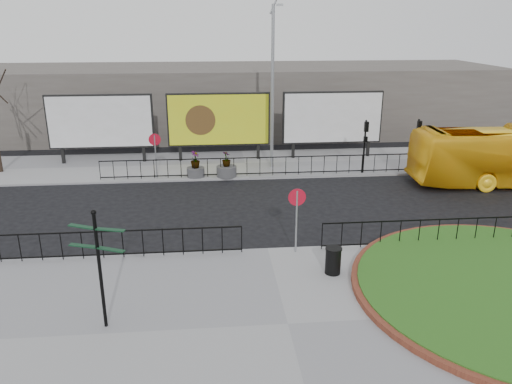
{
  "coord_description": "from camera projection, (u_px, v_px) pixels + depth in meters",
  "views": [
    {
      "loc": [
        -2.02,
        -17.02,
        8.24
      ],
      "look_at": [
        -0.3,
        1.55,
        1.85
      ],
      "focal_mm": 35.0,
      "sensor_mm": 36.0,
      "label": 1
    }
  ],
  "objects": [
    {
      "name": "pavement_near",
      "position": [
        288.0,
        326.0,
        14.15
      ],
      "size": [
        30.0,
        10.0,
        0.12
      ],
      "primitive_type": "cube",
      "color": "gray",
      "rests_on": "ground"
    },
    {
      "name": "signal_pole_b",
      "position": [
        418.0,
        137.0,
        27.82
      ],
      "size": [
        0.22,
        0.26,
        3.0
      ],
      "color": "black",
      "rests_on": "pavement_far"
    },
    {
      "name": "railing_near_left",
      "position": [
        102.0,
        244.0,
        17.85
      ],
      "size": [
        10.0,
        0.1,
        1.1
      ],
      "primitive_type": null,
      "color": "black",
      "rests_on": "pavement_near"
    },
    {
      "name": "railing_far",
      "position": [
        266.0,
        166.0,
        27.51
      ],
      "size": [
        18.0,
        0.1,
        1.1
      ],
      "primitive_type": null,
      "color": "black",
      "rests_on": "pavement_far"
    },
    {
      "name": "speed_sign_far",
      "position": [
        155.0,
        146.0,
        26.68
      ],
      "size": [
        0.64,
        0.07,
        2.47
      ],
      "color": "gray",
      "rests_on": "pavement_far"
    },
    {
      "name": "fingerpost_sign",
      "position": [
        99.0,
        258.0,
        13.35
      ],
      "size": [
        1.61,
        0.8,
        3.5
      ],
      "rotation": [
        0.0,
        0.0,
        -0.42
      ],
      "color": "black",
      "rests_on": "pavement_near"
    },
    {
      "name": "billboard_mid",
      "position": [
        219.0,
        120.0,
        30.12
      ],
      "size": [
        6.2,
        0.31,
        4.1
      ],
      "color": "black",
      "rests_on": "pavement_far"
    },
    {
      "name": "building_backdrop",
      "position": [
        236.0,
        99.0,
        38.79
      ],
      "size": [
        40.0,
        10.0,
        5.0
      ],
      "primitive_type": "cube",
      "color": "#5E5852",
      "rests_on": "ground"
    },
    {
      "name": "litter_bin",
      "position": [
        333.0,
        260.0,
        16.83
      ],
      "size": [
        0.57,
        0.57,
        0.94
      ],
      "color": "black",
      "rests_on": "pavement_near"
    },
    {
      "name": "ground",
      "position": [
        268.0,
        251.0,
        18.88
      ],
      "size": [
        90.0,
        90.0,
        0.0
      ],
      "primitive_type": "plane",
      "color": "black",
      "rests_on": "ground"
    },
    {
      "name": "planter_a",
      "position": [
        196.0,
        168.0,
        27.37
      ],
      "size": [
        0.97,
        0.97,
        1.43
      ],
      "color": "#4C4C4F",
      "rests_on": "pavement_far"
    },
    {
      "name": "lamp_post",
      "position": [
        273.0,
        86.0,
        27.8
      ],
      "size": [
        0.74,
        0.18,
        9.23
      ],
      "color": "gray",
      "rests_on": "pavement_far"
    },
    {
      "name": "billboard_right",
      "position": [
        332.0,
        118.0,
        30.73
      ],
      "size": [
        6.2,
        0.31,
        4.1
      ],
      "color": "black",
      "rests_on": "pavement_far"
    },
    {
      "name": "railing_near_right",
      "position": [
        438.0,
        232.0,
        18.95
      ],
      "size": [
        9.0,
        0.1,
        1.1
      ],
      "primitive_type": null,
      "color": "black",
      "rests_on": "pavement_near"
    },
    {
      "name": "billboard_left",
      "position": [
        100.0,
        122.0,
        29.51
      ],
      "size": [
        6.2,
        0.31,
        4.1
      ],
      "color": "black",
      "rests_on": "pavement_far"
    },
    {
      "name": "planter_b",
      "position": [
        227.0,
        169.0,
        27.44
      ],
      "size": [
        1.1,
        1.1,
        1.42
      ],
      "color": "#4C4C4F",
      "rests_on": "pavement_far"
    },
    {
      "name": "speed_sign_near",
      "position": [
        297.0,
        206.0,
        17.97
      ],
      "size": [
        0.64,
        0.07,
        2.47
      ],
      "color": "gray",
      "rests_on": "pavement_near"
    },
    {
      "name": "signal_pole_a",
      "position": [
        365.0,
        139.0,
        27.56
      ],
      "size": [
        0.22,
        0.26,
        3.0
      ],
      "color": "black",
      "rests_on": "pavement_far"
    },
    {
      "name": "pavement_far",
      "position": [
        245.0,
        164.0,
        30.16
      ],
      "size": [
        44.0,
        6.0,
        0.12
      ],
      "primitive_type": "cube",
      "color": "gray",
      "rests_on": "ground"
    }
  ]
}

